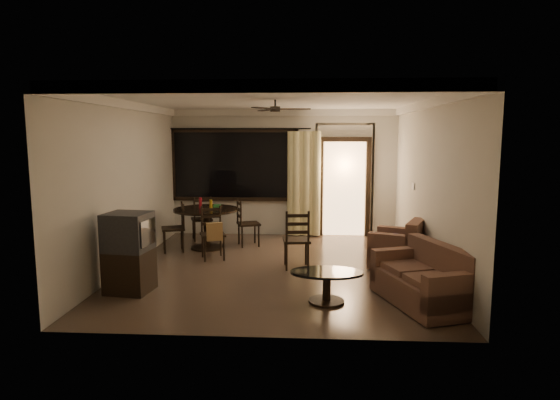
# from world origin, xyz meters

# --- Properties ---
(ground) EXTENTS (5.50, 5.50, 0.00)m
(ground) POSITION_xyz_m (0.00, 0.00, 0.00)
(ground) COLOR #7F6651
(ground) RESTS_ON ground
(room_shell) EXTENTS (5.50, 6.70, 5.50)m
(room_shell) POSITION_xyz_m (0.59, 1.77, 1.83)
(room_shell) COLOR beige
(room_shell) RESTS_ON ground
(dining_table) EXTENTS (1.28, 1.28, 1.02)m
(dining_table) POSITION_xyz_m (-1.46, 1.34, 0.63)
(dining_table) COLOR black
(dining_table) RESTS_ON ground
(dining_chair_west) EXTENTS (0.54, 0.54, 0.95)m
(dining_chair_west) POSITION_xyz_m (-2.04, 1.06, 0.28)
(dining_chair_west) COLOR black
(dining_chair_west) RESTS_ON ground
(dining_chair_east) EXTENTS (0.54, 0.54, 0.95)m
(dining_chair_east) POSITION_xyz_m (-0.67, 1.62, 0.28)
(dining_chair_east) COLOR black
(dining_chair_east) RESTS_ON ground
(dining_chair_south) EXTENTS (0.54, 0.57, 0.95)m
(dining_chair_south) POSITION_xyz_m (-1.17, 0.53, 0.31)
(dining_chair_south) COLOR black
(dining_chair_south) RESTS_ON ground
(dining_chair_north) EXTENTS (0.54, 0.54, 0.95)m
(dining_chair_north) POSITION_xyz_m (-1.72, 2.08, 0.28)
(dining_chair_north) COLOR black
(dining_chair_north) RESTS_ON ground
(tv_cabinet) EXTENTS (0.66, 0.61, 1.14)m
(tv_cabinet) POSITION_xyz_m (-2.00, -1.31, 0.57)
(tv_cabinet) COLOR black
(tv_cabinet) RESTS_ON ground
(sofa) EXTENTS (1.21, 1.64, 0.78)m
(sofa) POSITION_xyz_m (2.10, -1.59, 0.31)
(sofa) COLOR #442A1F
(sofa) RESTS_ON ground
(armchair) EXTENTS (1.05, 1.05, 0.80)m
(armchair) POSITION_xyz_m (2.10, 0.17, 0.33)
(armchair) COLOR #442A1F
(armchair) RESTS_ON ground
(coffee_table) EXTENTS (0.98, 0.59, 0.43)m
(coffee_table) POSITION_xyz_m (0.80, -1.60, 0.29)
(coffee_table) COLOR black
(coffee_table) RESTS_ON ground
(side_chair) EXTENTS (0.49, 0.49, 1.00)m
(side_chair) POSITION_xyz_m (0.36, 0.04, 0.30)
(side_chair) COLOR black
(side_chair) RESTS_ON ground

